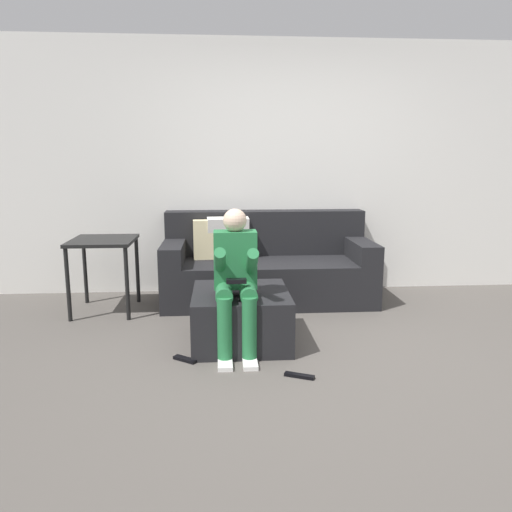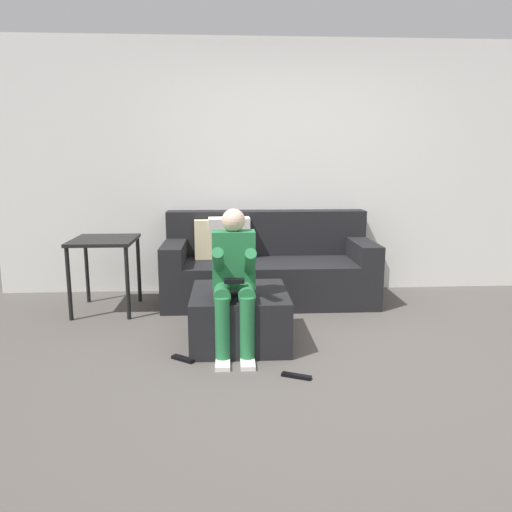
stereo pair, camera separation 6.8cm
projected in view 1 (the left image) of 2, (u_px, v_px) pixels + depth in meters
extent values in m
plane|color=#544F49|center=(328.00, 365.00, 3.41)|extent=(7.91, 7.91, 0.00)
cube|color=silver|center=(289.00, 168.00, 5.23)|extent=(6.08, 0.10, 2.58)
cube|color=black|center=(268.00, 280.00, 4.93)|extent=(2.04, 0.88, 0.41)
cube|color=black|center=(265.00, 232.00, 5.17)|extent=(2.04, 0.24, 0.45)
cube|color=black|center=(174.00, 252.00, 4.81)|extent=(0.21, 0.88, 0.19)
cube|color=black|center=(360.00, 249.00, 4.94)|extent=(0.21, 0.88, 0.19)
cube|color=beige|center=(213.00, 239.00, 4.93)|extent=(0.39, 0.19, 0.39)
cube|color=white|center=(228.00, 238.00, 4.95)|extent=(0.42, 0.20, 0.42)
cube|color=black|center=(241.00, 317.00, 3.82)|extent=(0.73, 0.78, 0.40)
cube|color=#26723F|center=(235.00, 259.00, 3.63)|extent=(0.31, 0.18, 0.42)
sphere|color=beige|center=(235.00, 220.00, 3.58)|extent=(0.17, 0.17, 0.17)
cylinder|color=#26723F|center=(224.00, 292.00, 3.52)|extent=(0.12, 0.29, 0.12)
cylinder|color=#26723F|center=(225.00, 328.00, 3.42)|extent=(0.10, 0.10, 0.43)
cube|color=white|center=(225.00, 363.00, 3.41)|extent=(0.10, 0.22, 0.03)
cylinder|color=#26723F|center=(220.00, 263.00, 3.50)|extent=(0.08, 0.34, 0.27)
cylinder|color=#26723F|center=(248.00, 292.00, 3.53)|extent=(0.12, 0.29, 0.12)
cylinder|color=#26723F|center=(249.00, 328.00, 3.43)|extent=(0.10, 0.10, 0.43)
cube|color=white|center=(250.00, 363.00, 3.42)|extent=(0.10, 0.22, 0.03)
cylinder|color=#26723F|center=(252.00, 265.00, 3.50)|extent=(0.08, 0.37, 0.29)
cube|color=black|center=(236.00, 281.00, 3.44)|extent=(0.14, 0.06, 0.03)
cube|color=black|center=(103.00, 241.00, 4.51)|extent=(0.56, 0.62, 0.03)
cylinder|color=black|center=(68.00, 285.00, 4.29)|extent=(0.04, 0.04, 0.65)
cylinder|color=black|center=(127.00, 284.00, 4.32)|extent=(0.04, 0.04, 0.65)
cylinder|color=black|center=(85.00, 271.00, 4.84)|extent=(0.04, 0.04, 0.65)
cylinder|color=black|center=(137.00, 270.00, 4.87)|extent=(0.04, 0.04, 0.65)
cube|color=black|center=(299.00, 376.00, 3.22)|extent=(0.20, 0.12, 0.02)
cube|color=black|center=(185.00, 359.00, 3.49)|extent=(0.18, 0.15, 0.02)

